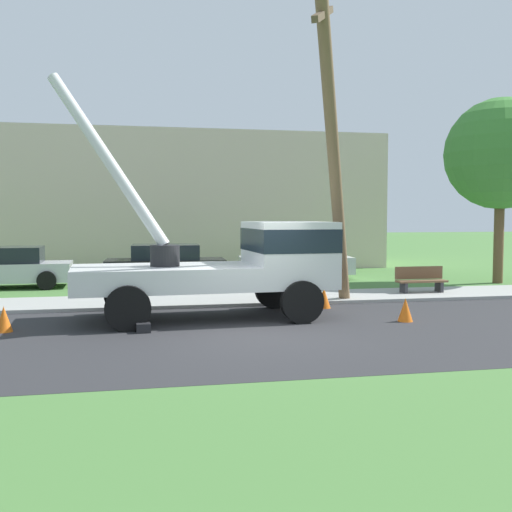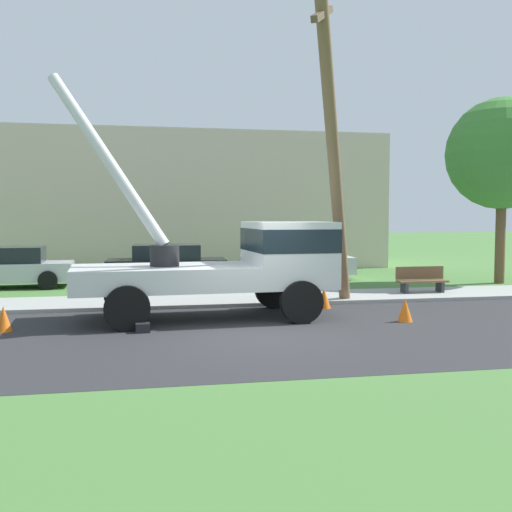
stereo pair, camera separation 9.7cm
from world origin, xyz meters
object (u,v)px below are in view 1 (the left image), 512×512
at_px(parked_sedan_white, 296,261).
at_px(roadside_tree_near, 501,154).
at_px(utility_truck, 238,260).
at_px(traffic_cone_curbside, 324,298).
at_px(parked_sedan_silver, 5,267).
at_px(traffic_cone_ahead, 405,310).
at_px(traffic_cone_behind, 4,319).
at_px(leaning_utility_pole, 333,148).
at_px(park_bench, 421,281).
at_px(parked_sedan_black, 166,263).

relative_size(parked_sedan_white, roadside_tree_near, 0.67).
distance_m(utility_truck, parked_sedan_white, 9.34).
relative_size(traffic_cone_curbside, parked_sedan_silver, 0.13).
height_order(utility_truck, traffic_cone_curbside, utility_truck).
bearing_deg(roadside_tree_near, traffic_cone_ahead, -135.10).
relative_size(utility_truck, traffic_cone_ahead, 12.26).
xyz_separation_m(traffic_cone_behind, roadside_tree_near, (16.05, 6.45, 4.47)).
bearing_deg(utility_truck, leaning_utility_pole, 10.01).
height_order(traffic_cone_ahead, traffic_cone_curbside, same).
bearing_deg(leaning_utility_pole, utility_truck, -169.99).
bearing_deg(parked_sedan_silver, park_bench, -19.55).
relative_size(park_bench, roadside_tree_near, 0.24).
distance_m(utility_truck, roadside_tree_near, 12.57).
xyz_separation_m(utility_truck, parked_sedan_black, (-1.32, 8.23, -0.70)).
distance_m(leaning_utility_pole, traffic_cone_curbside, 4.01).
bearing_deg(traffic_cone_curbside, park_bench, 27.15).
height_order(utility_truck, parked_sedan_white, utility_truck).
relative_size(traffic_cone_behind, parked_sedan_silver, 0.13).
relative_size(traffic_cone_curbside, parked_sedan_white, 0.12).
distance_m(traffic_cone_ahead, parked_sedan_black, 10.94).
xyz_separation_m(utility_truck, parked_sedan_white, (3.80, 8.50, -0.70)).
height_order(traffic_cone_curbside, parked_sedan_white, parked_sedan_white).
distance_m(utility_truck, traffic_cone_ahead, 4.19).
xyz_separation_m(traffic_cone_ahead, traffic_cone_behind, (-9.04, 0.53, 0.00)).
xyz_separation_m(traffic_cone_behind, parked_sedan_white, (9.08, 9.41, 0.43)).
distance_m(traffic_cone_ahead, parked_sedan_white, 9.96).
bearing_deg(leaning_utility_pole, traffic_cone_behind, -170.10).
height_order(traffic_cone_curbside, park_bench, park_bench).
bearing_deg(parked_sedan_silver, parked_sedan_black, 6.89).
bearing_deg(park_bench, traffic_cone_ahead, -120.70).
bearing_deg(parked_sedan_silver, traffic_cone_curbside, -35.29).
relative_size(parked_sedan_black, parked_sedan_white, 0.98).
xyz_separation_m(leaning_utility_pole, parked_sedan_white, (1.22, 8.04, -3.55)).
relative_size(parked_sedan_silver, park_bench, 2.78).
xyz_separation_m(parked_sedan_black, roadside_tree_near, (12.10, -2.69, 4.04)).
distance_m(leaning_utility_pole, parked_sedan_silver, 12.33).
bearing_deg(parked_sedan_silver, roadside_tree_near, -6.54).
bearing_deg(parked_sedan_silver, traffic_cone_ahead, -40.31).
distance_m(traffic_cone_behind, traffic_cone_curbside, 8.01).
distance_m(parked_sedan_black, parked_sedan_white, 5.13).
xyz_separation_m(traffic_cone_curbside, parked_sedan_white, (1.28, 7.58, 0.43)).
height_order(leaning_utility_pole, roadside_tree_near, leaning_utility_pole).
relative_size(traffic_cone_behind, parked_sedan_black, 0.12).
xyz_separation_m(traffic_cone_ahead, parked_sedan_black, (-5.08, 9.68, 0.43)).
bearing_deg(traffic_cone_ahead, parked_sedan_black, 117.71).
bearing_deg(park_bench, roadside_tree_near, 30.92).
bearing_deg(parked_sedan_black, parked_sedan_silver, -173.11).
bearing_deg(parked_sedan_silver, traffic_cone_behind, -79.45).
xyz_separation_m(traffic_cone_curbside, roadside_tree_near, (8.25, 4.62, 4.47)).
height_order(parked_sedan_silver, parked_sedan_white, same).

